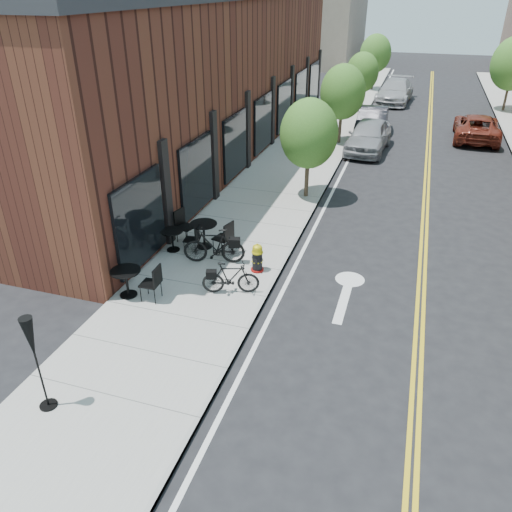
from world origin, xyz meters
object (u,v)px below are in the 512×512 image
(bicycle_right, at_px, (231,278))
(bistro_set_a, at_px, (126,279))
(parked_car_b, at_px, (372,121))
(patio_umbrella, at_px, (32,345))
(fire_hydrant, at_px, (257,258))
(bistro_set_c, at_px, (204,232))
(parked_car_a, at_px, (369,136))
(bicycle_left, at_px, (214,246))
(parked_car_far, at_px, (477,127))
(parked_car_c, at_px, (395,91))
(bistro_set_b, at_px, (172,237))

(bicycle_right, xyz_separation_m, bistro_set_a, (-2.61, -0.97, 0.04))
(bicycle_right, distance_m, parked_car_b, 18.26)
(patio_umbrella, height_order, parked_car_b, patio_umbrella)
(fire_hydrant, height_order, parked_car_b, parked_car_b)
(bistro_set_c, height_order, parked_car_a, parked_car_a)
(bicycle_left, bearing_deg, fire_hydrant, 72.50)
(parked_car_a, relative_size, parked_car_b, 1.03)
(bistro_set_c, xyz_separation_m, parked_car_far, (9.11, 16.54, 0.03))
(bicycle_left, bearing_deg, patio_umbrella, -23.01)
(parked_car_b, xyz_separation_m, parked_car_c, (0.61, 9.32, 0.05))
(fire_hydrant, height_order, bicycle_right, bicycle_right)
(bicycle_left, relative_size, parked_car_far, 0.37)
(bicycle_left, height_order, bistro_set_b, bicycle_left)
(bicycle_left, distance_m, parked_car_b, 16.97)
(bicycle_right, xyz_separation_m, patio_umbrella, (-2.05, -5.04, 1.08))
(patio_umbrella, distance_m, parked_car_b, 23.54)
(bistro_set_a, relative_size, parked_car_far, 0.38)
(patio_umbrella, relative_size, parked_car_c, 0.39)
(bistro_set_b, bearing_deg, parked_car_a, 63.24)
(fire_hydrant, relative_size, parked_car_b, 0.20)
(patio_umbrella, height_order, parked_car_a, patio_umbrella)
(bicycle_left, height_order, bistro_set_a, bicycle_left)
(bicycle_right, xyz_separation_m, parked_car_far, (7.37, 18.84, 0.10))
(parked_car_c, bearing_deg, patio_umbrella, -93.77)
(bistro_set_b, bearing_deg, bistro_set_c, 23.29)
(bistro_set_c, relative_size, parked_car_c, 0.38)
(bistro_set_c, bearing_deg, bistro_set_a, -89.72)
(parked_car_b, relative_size, parked_car_c, 0.82)
(bistro_set_b, xyz_separation_m, patio_umbrella, (0.56, -6.82, 1.10))
(bistro_set_b, relative_size, parked_car_a, 0.36)
(bistro_set_b, relative_size, parked_car_far, 0.34)
(bicycle_left, relative_size, parked_car_b, 0.41)
(bistro_set_a, bearing_deg, parked_car_c, 77.87)
(patio_umbrella, bearing_deg, parked_car_b, 80.62)
(parked_car_b, bearing_deg, fire_hydrant, -96.23)
(patio_umbrella, relative_size, parked_car_b, 0.48)
(bistro_set_b, bearing_deg, parked_car_far, 52.25)
(parked_car_a, xyz_separation_m, parked_car_b, (-0.19, 3.30, -0.05))
(bistro_set_c, height_order, parked_car_b, parked_car_b)
(bicycle_left, distance_m, bistro_set_c, 1.09)
(bistro_set_b, height_order, bistro_set_c, bistro_set_c)
(parked_car_a, bearing_deg, bistro_set_a, -102.14)
(bicycle_left, relative_size, bistro_set_c, 0.91)
(bicycle_right, height_order, parked_car_far, parked_car_far)
(parked_car_c, relative_size, parked_car_far, 1.10)
(bicycle_right, relative_size, patio_umbrella, 0.72)
(bistro_set_b, relative_size, parked_car_b, 0.38)
(patio_umbrella, bearing_deg, parked_car_far, 68.49)
(fire_hydrant, bearing_deg, bicycle_right, -87.02)
(bicycle_right, relative_size, parked_car_a, 0.34)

